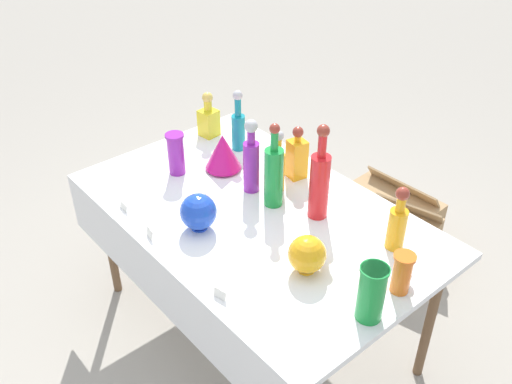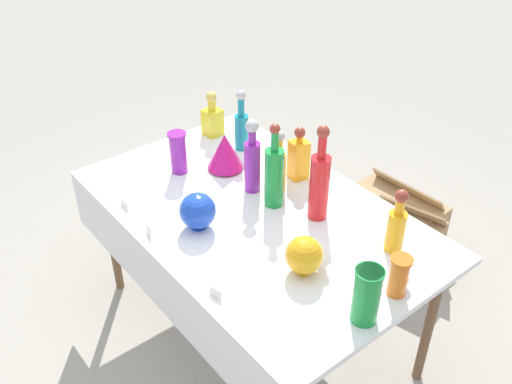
{
  "view_description": "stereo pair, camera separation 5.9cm",
  "coord_description": "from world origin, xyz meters",
  "px_view_note": "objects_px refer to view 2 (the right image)",
  "views": [
    {
      "loc": [
        1.56,
        -1.33,
        2.27
      ],
      "look_at": [
        0.0,
        0.0,
        0.86
      ],
      "focal_mm": 40.0,
      "sensor_mm": 36.0,
      "label": 1
    },
    {
      "loc": [
        1.6,
        -1.28,
        2.27
      ],
      "look_at": [
        0.0,
        0.0,
        0.86
      ],
      "focal_mm": 40.0,
      "sensor_mm": 36.0,
      "label": 2
    }
  ],
  "objects_px": {
    "slender_vase_0": "(367,294)",
    "round_bowl_0": "(198,211)",
    "tall_bottle_2": "(241,126)",
    "tall_bottle_4": "(274,174)",
    "tall_bottle_1": "(279,167)",
    "cardboard_box_behind_right": "(396,244)",
    "tall_bottle_0": "(319,182)",
    "square_decanter_1": "(299,157)",
    "slender_vase_2": "(178,151)",
    "slender_vase_1": "(399,275)",
    "tall_bottle_3": "(252,160)",
    "tall_bottle_5": "(397,225)",
    "cardboard_box_behind_left": "(389,222)",
    "round_bowl_1": "(304,255)",
    "fluted_vase_0": "(225,151)",
    "square_decanter_0": "(212,118)"
  },
  "relations": [
    {
      "from": "tall_bottle_0",
      "to": "tall_bottle_1",
      "type": "distance_m",
      "value": 0.27
    },
    {
      "from": "tall_bottle_3",
      "to": "square_decanter_1",
      "type": "bearing_deg",
      "value": 77.36
    },
    {
      "from": "tall_bottle_4",
      "to": "square_decanter_1",
      "type": "relative_size",
      "value": 1.5
    },
    {
      "from": "tall_bottle_4",
      "to": "cardboard_box_behind_left",
      "type": "height_order",
      "value": "tall_bottle_4"
    },
    {
      "from": "tall_bottle_2",
      "to": "slender_vase_0",
      "type": "xyz_separation_m",
      "value": [
        1.22,
        -0.39,
        -0.01
      ]
    },
    {
      "from": "slender_vase_1",
      "to": "cardboard_box_behind_right",
      "type": "bearing_deg",
      "value": 125.26
    },
    {
      "from": "tall_bottle_2",
      "to": "tall_bottle_5",
      "type": "height_order",
      "value": "tall_bottle_2"
    },
    {
      "from": "slender_vase_1",
      "to": "slender_vase_2",
      "type": "bearing_deg",
      "value": -172.02
    },
    {
      "from": "slender_vase_0",
      "to": "cardboard_box_behind_right",
      "type": "bearing_deg",
      "value": 120.53
    },
    {
      "from": "slender_vase_1",
      "to": "round_bowl_1",
      "type": "height_order",
      "value": "slender_vase_1"
    },
    {
      "from": "cardboard_box_behind_right",
      "to": "slender_vase_0",
      "type": "bearing_deg",
      "value": -59.47
    },
    {
      "from": "tall_bottle_3",
      "to": "round_bowl_1",
      "type": "bearing_deg",
      "value": -19.17
    },
    {
      "from": "tall_bottle_1",
      "to": "tall_bottle_2",
      "type": "bearing_deg",
      "value": 166.54
    },
    {
      "from": "tall_bottle_2",
      "to": "slender_vase_0",
      "type": "bearing_deg",
      "value": -17.94
    },
    {
      "from": "tall_bottle_5",
      "to": "round_bowl_0",
      "type": "height_order",
      "value": "tall_bottle_5"
    },
    {
      "from": "round_bowl_0",
      "to": "cardboard_box_behind_right",
      "type": "relative_size",
      "value": 0.32
    },
    {
      "from": "slender_vase_1",
      "to": "fluted_vase_0",
      "type": "xyz_separation_m",
      "value": [
        -1.1,
        0.02,
        0.01
      ]
    },
    {
      "from": "square_decanter_1",
      "to": "round_bowl_0",
      "type": "xyz_separation_m",
      "value": [
        0.03,
        -0.6,
        -0.03
      ]
    },
    {
      "from": "round_bowl_1",
      "to": "tall_bottle_1",
      "type": "bearing_deg",
      "value": 149.11
    },
    {
      "from": "slender_vase_0",
      "to": "round_bowl_0",
      "type": "distance_m",
      "value": 0.82
    },
    {
      "from": "tall_bottle_3",
      "to": "slender_vase_2",
      "type": "distance_m",
      "value": 0.4
    },
    {
      "from": "tall_bottle_5",
      "to": "round_bowl_0",
      "type": "xyz_separation_m",
      "value": [
        -0.62,
        -0.54,
        -0.04
      ]
    },
    {
      "from": "slender_vase_0",
      "to": "cardboard_box_behind_right",
      "type": "xyz_separation_m",
      "value": [
        -0.62,
        1.04,
        -0.73
      ]
    },
    {
      "from": "tall_bottle_5",
      "to": "cardboard_box_behind_left",
      "type": "xyz_separation_m",
      "value": [
        -0.59,
        0.8,
        -0.73
      ]
    },
    {
      "from": "cardboard_box_behind_right",
      "to": "round_bowl_1",
      "type": "bearing_deg",
      "value": -73.84
    },
    {
      "from": "square_decanter_1",
      "to": "round_bowl_1",
      "type": "bearing_deg",
      "value": -40.31
    },
    {
      "from": "tall_bottle_0",
      "to": "slender_vase_0",
      "type": "height_order",
      "value": "tall_bottle_0"
    },
    {
      "from": "slender_vase_1",
      "to": "slender_vase_2",
      "type": "xyz_separation_m",
      "value": [
        -1.22,
        -0.17,
        0.02
      ]
    },
    {
      "from": "fluted_vase_0",
      "to": "round_bowl_0",
      "type": "xyz_separation_m",
      "value": [
        0.31,
        -0.37,
        -0.01
      ]
    },
    {
      "from": "round_bowl_1",
      "to": "round_bowl_0",
      "type": "bearing_deg",
      "value": -161.72
    },
    {
      "from": "square_decanter_1",
      "to": "slender_vase_2",
      "type": "xyz_separation_m",
      "value": [
        -0.4,
        -0.42,
        -0.0
      ]
    },
    {
      "from": "tall_bottle_1",
      "to": "slender_vase_1",
      "type": "distance_m",
      "value": 0.8
    },
    {
      "from": "tall_bottle_0",
      "to": "tall_bottle_1",
      "type": "bearing_deg",
      "value": 179.26
    },
    {
      "from": "tall_bottle_0",
      "to": "round_bowl_1",
      "type": "relative_size",
      "value": 2.85
    },
    {
      "from": "tall_bottle_2",
      "to": "slender_vase_2",
      "type": "relative_size",
      "value": 1.55
    },
    {
      "from": "tall_bottle_3",
      "to": "cardboard_box_behind_right",
      "type": "bearing_deg",
      "value": 72.64
    },
    {
      "from": "square_decanter_0",
      "to": "round_bowl_0",
      "type": "bearing_deg",
      "value": -39.49
    },
    {
      "from": "tall_bottle_3",
      "to": "fluted_vase_0",
      "type": "height_order",
      "value": "tall_bottle_3"
    },
    {
      "from": "tall_bottle_3",
      "to": "round_bowl_0",
      "type": "xyz_separation_m",
      "value": [
        0.08,
        -0.36,
        -0.07
      ]
    },
    {
      "from": "round_bowl_0",
      "to": "slender_vase_1",
      "type": "bearing_deg",
      "value": 23.75
    },
    {
      "from": "round_bowl_0",
      "to": "tall_bottle_4",
      "type": "bearing_deg",
      "value": 78.9
    },
    {
      "from": "tall_bottle_5",
      "to": "cardboard_box_behind_left",
      "type": "height_order",
      "value": "tall_bottle_5"
    },
    {
      "from": "round_bowl_0",
      "to": "cardboard_box_behind_left",
      "type": "height_order",
      "value": "round_bowl_0"
    },
    {
      "from": "slender_vase_2",
      "to": "tall_bottle_5",
      "type": "bearing_deg",
      "value": 18.94
    },
    {
      "from": "tall_bottle_4",
      "to": "cardboard_box_behind_left",
      "type": "distance_m",
      "value": 1.24
    },
    {
      "from": "square_decanter_0",
      "to": "cardboard_box_behind_left",
      "type": "distance_m",
      "value": 1.26
    },
    {
      "from": "tall_bottle_2",
      "to": "tall_bottle_4",
      "type": "xyz_separation_m",
      "value": [
        0.49,
        -0.19,
        0.03
      ]
    },
    {
      "from": "slender_vase_2",
      "to": "round_bowl_0",
      "type": "distance_m",
      "value": 0.46
    },
    {
      "from": "tall_bottle_1",
      "to": "cardboard_box_behind_right",
      "type": "height_order",
      "value": "tall_bottle_1"
    },
    {
      "from": "tall_bottle_0",
      "to": "slender_vase_0",
      "type": "distance_m",
      "value": 0.62
    }
  ]
}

